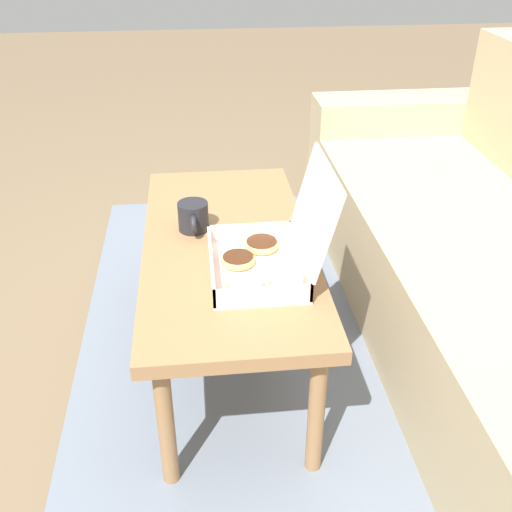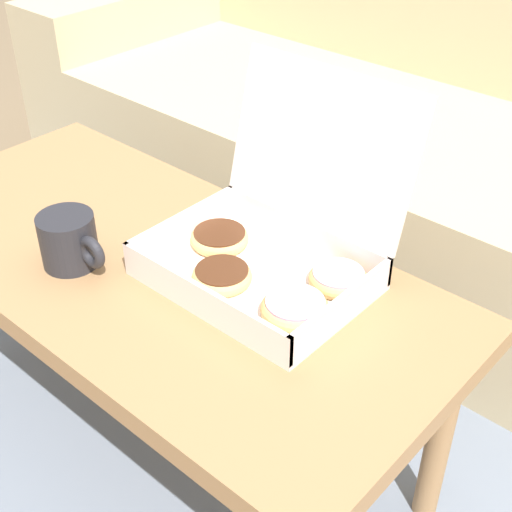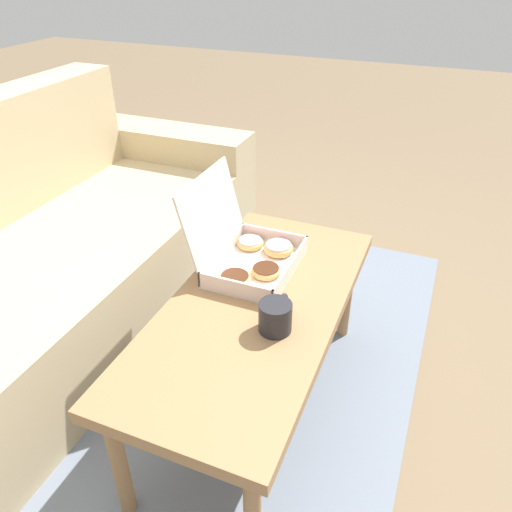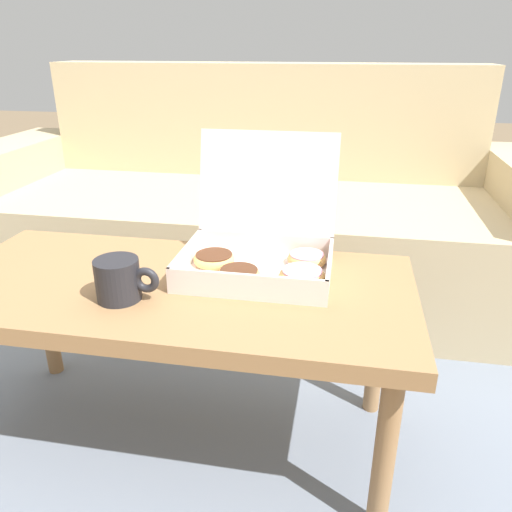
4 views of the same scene
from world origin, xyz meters
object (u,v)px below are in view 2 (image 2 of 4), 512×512
at_px(coffee_table, 153,280).
at_px(pastry_box, 275,248).
at_px(coffee_mug, 70,241).
at_px(couch, 427,152).

distance_m(coffee_table, pastry_box, 0.24).
distance_m(coffee_table, coffee_mug, 0.16).
xyz_separation_m(couch, pastry_box, (0.19, -0.85, 0.21)).
bearing_deg(coffee_mug, pastry_box, 35.94).
xyz_separation_m(coffee_table, coffee_mug, (-0.08, -0.10, 0.09)).
distance_m(pastry_box, coffee_mug, 0.34).
bearing_deg(coffee_mug, coffee_table, 49.24).
bearing_deg(coffee_table, pastry_box, 28.02).
bearing_deg(pastry_box, couch, 102.60).
bearing_deg(coffee_table, coffee_mug, -130.76).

